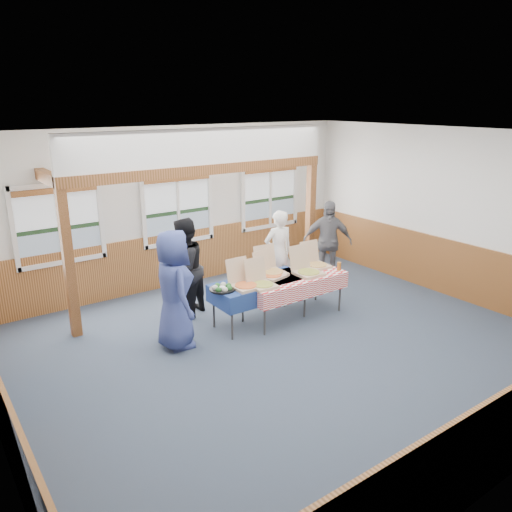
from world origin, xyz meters
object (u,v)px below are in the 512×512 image
(table_right, at_px, (293,279))
(man_blue, at_px, (174,290))
(woman_black, at_px, (184,268))
(person_grey, at_px, (327,242))
(woman_white, at_px, (278,253))
(table_left, at_px, (260,284))

(table_right, height_order, man_blue, man_blue)
(woman_black, relative_size, man_blue, 0.95)
(man_blue, distance_m, person_grey, 3.97)
(man_blue, xyz_separation_m, person_grey, (3.89, 0.78, -0.07))
(table_right, bearing_deg, woman_black, 136.07)
(woman_white, xyz_separation_m, man_blue, (-2.65, -0.83, 0.09))
(man_blue, relative_size, person_grey, 1.08)
(table_left, height_order, man_blue, man_blue)
(man_blue, bearing_deg, person_grey, -70.49)
(table_left, bearing_deg, table_right, -31.66)
(woman_black, bearing_deg, table_left, 100.55)
(table_right, distance_m, woman_black, 1.89)
(table_right, height_order, person_grey, person_grey)
(man_blue, bearing_deg, woman_white, -64.36)
(table_left, distance_m, woman_white, 1.41)
(person_grey, bearing_deg, table_right, -110.62)
(woman_black, relative_size, person_grey, 1.03)
(woman_black, bearing_deg, person_grey, 145.11)
(woman_black, xyz_separation_m, person_grey, (3.25, -0.13, -0.02))
(table_right, height_order, woman_black, woman_black)
(woman_white, xyz_separation_m, woman_black, (-2.00, 0.08, 0.05))
(table_left, bearing_deg, person_grey, 0.78)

